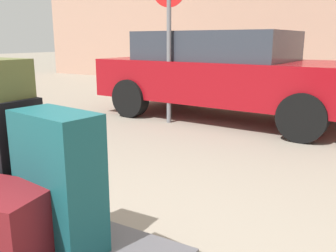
{
  "coord_description": "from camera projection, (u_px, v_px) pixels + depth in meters",
  "views": [
    {
      "loc": [
        1.29,
        -0.98,
        1.29
      ],
      "look_at": [
        0.0,
        1.2,
        0.69
      ],
      "focal_mm": 39.33,
      "sensor_mm": 36.0,
      "label": 1
    }
  ],
  "objects": [
    {
      "name": "parked_car",
      "position": [
        226.0,
        72.0,
        6.08
      ],
      "size": [
        4.4,
        2.12,
        1.42
      ],
      "color": "maroon",
      "rests_on": "ground_plane"
    },
    {
      "name": "suitcase_teal_front_left",
      "position": [
        59.0,
        181.0,
        1.66
      ],
      "size": [
        0.45,
        0.28,
        0.64
      ],
      "primitive_type": "cube",
      "rotation": [
        0.0,
        0.0,
        -0.14
      ],
      "color": "#144C51",
      "rests_on": "luggage_cart"
    },
    {
      "name": "suitcase_black_center",
      "position": [
        4.0,
        159.0,
        1.95
      ],
      "size": [
        0.42,
        0.28,
        0.66
      ],
      "primitive_type": "cube",
      "rotation": [
        0.0,
        0.0,
        -0.08
      ],
      "color": "black",
      "rests_on": "luggage_cart"
    },
    {
      "name": "no_parking_sign",
      "position": [
        169.0,
        32.0,
        5.54
      ],
      "size": [
        0.49,
        0.14,
        2.25
      ],
      "color": "slate",
      "rests_on": "ground_plane"
    }
  ]
}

